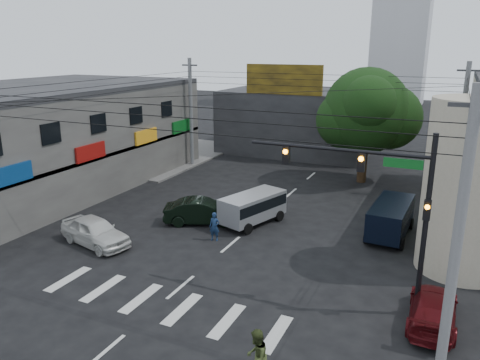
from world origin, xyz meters
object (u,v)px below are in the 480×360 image
Objects in this scene: utility_pole_far_right at (460,131)px; street_tree at (366,111)px; maroon_sedan at (433,309)px; silver_minivan at (253,209)px; navy_van at (391,220)px; traffic_officer at (215,227)px; dark_sedan at (203,211)px; pedestrian_olive at (256,357)px; utility_pole_far_left at (191,113)px; traffic_gantry at (381,192)px; utility_pole_near_right at (457,243)px; white_compact at (95,231)px.

street_tree is at bearing 171.25° from utility_pole_far_right.
maroon_sedan is 12.24m from silver_minivan.
navy_van reaches higher than traffic_officer.
dark_sedan is 2.63× the size of pedestrian_olive.
utility_pole_far_left is at bearing 62.42° from silver_minivan.
silver_minivan is (-10.64, -10.69, -3.70)m from utility_pole_far_right.
pedestrian_olive is (-5.20, -23.13, -3.70)m from utility_pole_far_right.
navy_van is at bearing -108.15° from utility_pole_far_right.
traffic_officer is at bearing -55.61° from utility_pole_far_left.
pedestrian_olive is at bearing 49.24° from maroon_sedan.
pedestrian_olive is at bearing 173.93° from navy_van.
utility_pole_far_left is 28.25m from pedestrian_olive.
utility_pole_far_left is at bearing -176.05° from street_tree.
navy_van is 9.67m from traffic_officer.
street_tree is at bearing 101.99° from traffic_gantry.
traffic_gantry reaches higher than maroon_sedan.
street_tree reaches higher than pedestrian_olive.
utility_pole_near_right is (2.68, -3.50, -0.23)m from traffic_gantry.
navy_van is at bearing -27.19° from utility_pole_far_left.
street_tree is 1.81× the size of navy_van.
navy_van is (3.47, -10.23, -4.53)m from street_tree.
traffic_officer is at bearing 160.27° from traffic_gantry.
utility_pole_near_right reaches higher than street_tree.
traffic_gantry reaches higher than silver_minivan.
utility_pole_near_right is 5.86× the size of traffic_officer.
street_tree is at bearing -52.26° from dark_sedan.
utility_pole_far_right is 1.94× the size of dark_sedan.
traffic_officer is (-11.14, 3.56, 0.17)m from maroon_sedan.
street_tree is at bearing -1.17° from silver_minivan.
utility_pole_far_left is at bearing 180.00° from utility_pole_far_right.
navy_van reaches higher than dark_sedan.
utility_pole_far_right reaches higher than street_tree.
navy_van is 14.06m from pedestrian_olive.
pedestrian_olive reaches higher than white_compact.
utility_pole_far_left is 1.00× the size of utility_pole_far_right.
dark_sedan is 1.12× the size of maroon_sedan.
street_tree is 1.21× the size of traffic_gantry.
pedestrian_olive is (1.30, -24.13, -4.57)m from street_tree.
utility_pole_near_right and utility_pole_far_left have the same top height.
traffic_gantry reaches higher than pedestrian_olive.
street_tree is 5.55× the size of traffic_officer.
utility_pole_far_left and utility_pole_far_right have the same top height.
navy_van is (-3.03, -9.23, -3.65)m from utility_pole_far_right.
traffic_officer is at bearing -108.77° from street_tree.
traffic_officer is at bearing -18.60° from maroon_sedan.
utility_pole_far_right is at bearing -15.35° from navy_van.
silver_minivan is 3.26m from traffic_officer.
navy_van is 3.07× the size of traffic_officer.
pedestrian_olive is (8.16, -11.26, 0.16)m from dark_sedan.
white_compact is (4.00, -16.95, -3.86)m from utility_pole_far_left.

